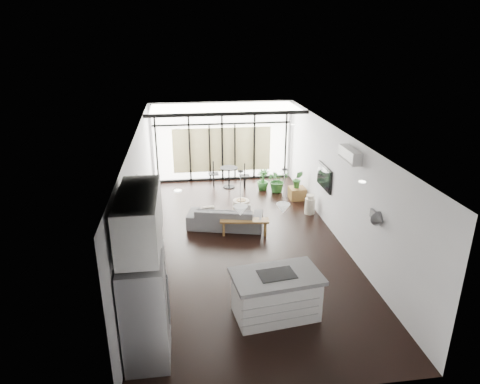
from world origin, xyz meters
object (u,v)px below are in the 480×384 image
object	(u,v)px
console_bench	(244,227)
pouf	(241,207)
tv	(324,177)
island	(276,295)
sofa	(225,214)
fridge	(145,313)
milk_can	(310,204)

from	to	relation	value
console_bench	pouf	size ratio (longest dim) A/B	2.61
pouf	tv	distance (m)	2.61
island	console_bench	distance (m)	3.52
console_bench	pouf	xyz separation A→B (m)	(0.11, 1.41, -0.01)
island	sofa	world-z (taller)	island
console_bench	island	bearing A→B (deg)	-80.69
sofa	fridge	bearing A→B (deg)	83.55
fridge	milk_can	distance (m)	7.00
island	tv	distance (m)	4.75
pouf	milk_can	distance (m)	2.04
sofa	tv	distance (m)	2.93
console_bench	fridge	bearing A→B (deg)	-109.24
sofa	tv	bearing A→B (deg)	-164.24
island	milk_can	world-z (taller)	island
sofa	pouf	size ratio (longest dim) A/B	4.12
sofa	milk_can	xyz separation A→B (m)	(2.58, 0.59, -0.10)
island	milk_can	xyz separation A→B (m)	(2.04, 4.59, -0.15)
pouf	milk_can	xyz separation A→B (m)	(2.01, -0.33, 0.10)
fridge	pouf	size ratio (longest dim) A/B	3.67
fridge	console_bench	size ratio (longest dim) A/B	1.40
milk_can	tv	world-z (taller)	tv
fridge	tv	xyz separation A→B (m)	(4.57, 4.95, 0.39)
console_bench	pouf	world-z (taller)	console_bench
sofa	tv	world-z (taller)	tv
island	tv	xyz separation A→B (m)	(2.25, 4.10, 0.85)
island	pouf	bearing A→B (deg)	82.34
sofa	console_bench	size ratio (longest dim) A/B	1.58
sofa	console_bench	bearing A→B (deg)	147.07
milk_can	pouf	bearing A→B (deg)	170.64
console_bench	milk_can	world-z (taller)	milk_can
island	tv	world-z (taller)	tv
pouf	sofa	bearing A→B (deg)	-121.87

